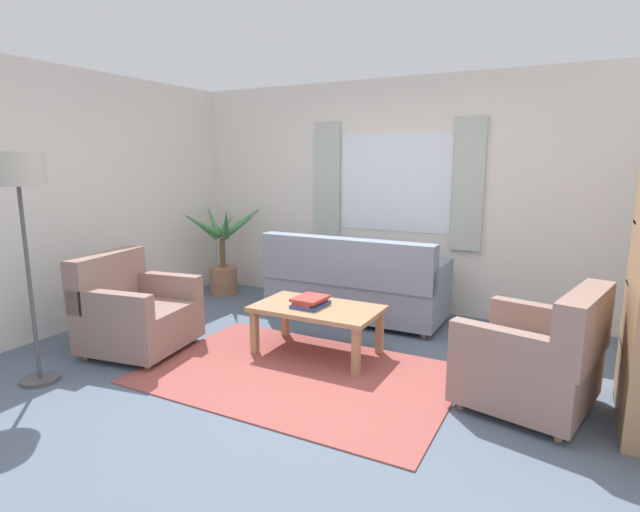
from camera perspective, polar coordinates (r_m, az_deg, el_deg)
The scene contains 12 objects.
ground_plane at distance 4.12m, azimuth -2.52°, elevation -13.48°, with size 6.24×6.24×0.00m, color slate.
wall_back at distance 5.83m, azimuth 8.68°, elevation 6.83°, with size 5.32×0.12×2.60m, color silver.
wall_left at distance 5.60m, azimuth -27.00°, elevation 5.63°, with size 0.12×4.40×2.60m, color silver.
window_with_curtains at distance 5.74m, azimuth 8.45°, elevation 8.28°, with size 1.98×0.07×1.40m.
area_rug at distance 4.11m, azimuth -2.52°, elevation -13.40°, with size 2.42×1.61×0.01m, color #9E4C47.
couch at distance 5.40m, azimuth 3.88°, elevation -3.41°, with size 1.90×0.82×0.92m.
armchair_left at distance 4.81m, azimuth -20.55°, elevation -6.04°, with size 0.94×0.95×0.88m.
armchair_right at distance 3.80m, azimuth 23.63°, elevation -10.79°, with size 0.98×1.00×0.88m.
coffee_table at distance 4.40m, azimuth -0.33°, elevation -6.51°, with size 1.10×0.64×0.44m.
book_stack_on_table at distance 4.39m, azimuth -1.12°, elevation -5.23°, with size 0.26×0.33×0.08m.
potted_plant at distance 6.48m, azimuth -11.05°, elevation 0.28°, with size 1.01×1.15×1.21m.
standing_lamp at distance 4.25m, azimuth -31.26°, elevation 6.86°, with size 0.39×0.39×1.76m.
Camera 1 is at (1.90, -3.24, 1.69)m, focal length 27.93 mm.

